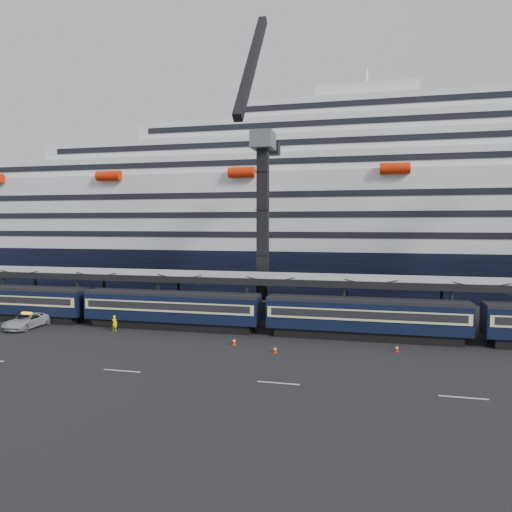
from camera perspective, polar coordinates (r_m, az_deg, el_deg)
name	(u,v)px	position (r m, az deg, el deg)	size (l,w,h in m)	color
ground	(481,379)	(37.37, 26.32, -13.65)	(260.00, 260.00, 0.00)	black
train	(401,318)	(45.68, 17.72, -7.38)	(133.05, 3.00, 4.05)	black
canopy	(447,282)	(49.74, 22.75, -3.03)	(130.00, 6.25, 5.53)	gray
cruise_ship	(406,217)	(80.99, 18.24, 4.70)	(214.09, 28.84, 34.00)	black
crane_dark_near	(262,217)	(54.44, 0.77, 4.91)	(4.50, 17.75, 35.08)	#44474B
pickup_truck	(27,321)	(54.87, -26.71, -7.25)	(2.54, 5.51, 1.53)	#A1A3A8
worker	(115,323)	(49.88, -17.27, -8.03)	(0.61, 0.40, 1.66)	#FDFF0D
traffic_cone_b	(234,341)	(42.54, -2.76, -10.57)	(0.38, 0.38, 0.75)	red
traffic_cone_c	(275,349)	(40.06, 2.39, -11.54)	(0.34, 0.34, 0.69)	red
traffic_cone_d	(397,348)	(42.11, 17.19, -10.92)	(0.36, 0.36, 0.71)	red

